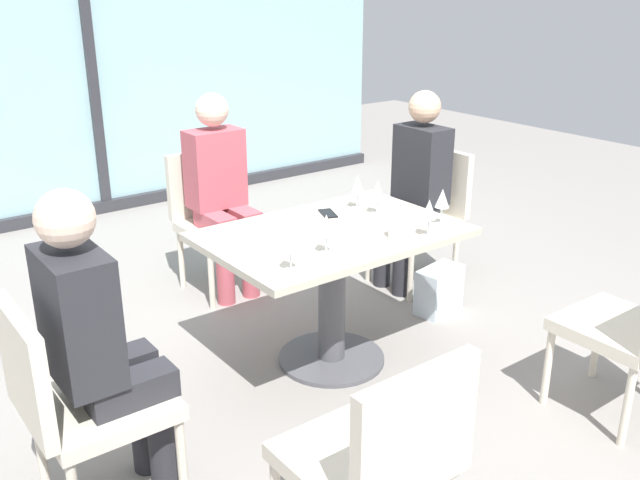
% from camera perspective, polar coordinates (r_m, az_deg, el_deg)
% --- Properties ---
extents(ground_plane, '(12.00, 12.00, 0.00)m').
position_cam_1_polar(ground_plane, '(3.77, 0.93, -9.71)').
color(ground_plane, gray).
extents(window_wall_backdrop, '(5.76, 0.10, 2.70)m').
position_cam_1_polar(window_wall_backdrop, '(6.14, -18.16, 13.11)').
color(window_wall_backdrop, '#90B7BC').
rests_on(window_wall_backdrop, ground_plane).
extents(dining_table_main, '(1.24, 0.84, 0.73)m').
position_cam_1_polar(dining_table_main, '(3.53, 0.98, -2.15)').
color(dining_table_main, '#BCB29E').
rests_on(dining_table_main, ground_plane).
extents(chair_far_right, '(0.50, 0.46, 0.87)m').
position_cam_1_polar(chair_far_right, '(4.60, 8.50, 2.54)').
color(chair_far_right, beige).
rests_on(chair_far_right, ground_plane).
extents(chair_side_end, '(0.50, 0.46, 0.87)m').
position_cam_1_polar(chair_side_end, '(2.71, -19.28, -11.93)').
color(chair_side_end, beige).
rests_on(chair_side_end, ground_plane).
extents(chair_near_window, '(0.46, 0.51, 0.87)m').
position_cam_1_polar(chair_near_window, '(4.51, -8.62, 2.17)').
color(chair_near_window, beige).
rests_on(chair_near_window, ground_plane).
extents(chair_front_left, '(0.46, 0.50, 0.87)m').
position_cam_1_polar(chair_front_left, '(2.31, 4.86, -17.00)').
color(chair_front_left, beige).
rests_on(chair_front_left, ground_plane).
extents(person_far_right, '(0.39, 0.34, 1.26)m').
position_cam_1_polar(person_far_right, '(4.47, 7.64, 4.76)').
color(person_far_right, '#28282D').
rests_on(person_far_right, ground_plane).
extents(person_side_end, '(0.39, 0.34, 1.26)m').
position_cam_1_polar(person_side_end, '(2.64, -17.55, -7.56)').
color(person_side_end, '#28282D').
rests_on(person_side_end, ground_plane).
extents(person_near_window, '(0.34, 0.39, 1.26)m').
position_cam_1_polar(person_near_window, '(4.36, -8.06, 4.35)').
color(person_near_window, '#B24C56').
rests_on(person_near_window, ground_plane).
extents(wine_glass_0, '(0.07, 0.07, 0.18)m').
position_cam_1_polar(wine_glass_0, '(2.95, -2.42, -0.13)').
color(wine_glass_0, silver).
rests_on(wine_glass_0, dining_table_main).
extents(wine_glass_1, '(0.07, 0.07, 0.18)m').
position_cam_1_polar(wine_glass_1, '(3.38, 8.85, 2.40)').
color(wine_glass_1, silver).
rests_on(wine_glass_1, dining_table_main).
extents(wine_glass_2, '(0.07, 0.07, 0.18)m').
position_cam_1_polar(wine_glass_2, '(3.57, 9.90, 3.28)').
color(wine_glass_2, silver).
rests_on(wine_glass_2, dining_table_main).
extents(wine_glass_3, '(0.07, 0.07, 0.18)m').
position_cam_1_polar(wine_glass_3, '(3.77, 3.07, 4.50)').
color(wine_glass_3, silver).
rests_on(wine_glass_3, dining_table_main).
extents(wine_glass_4, '(0.07, 0.07, 0.18)m').
position_cam_1_polar(wine_glass_4, '(3.13, 0.52, 1.16)').
color(wine_glass_4, silver).
rests_on(wine_glass_4, dining_table_main).
extents(wine_glass_5, '(0.07, 0.07, 0.18)m').
position_cam_1_polar(wine_glass_5, '(3.68, 4.70, 4.08)').
color(wine_glass_5, silver).
rests_on(wine_glass_5, dining_table_main).
extents(coffee_cup, '(0.08, 0.08, 0.09)m').
position_cam_1_polar(coffee_cup, '(3.37, 6.22, 0.90)').
color(coffee_cup, white).
rests_on(coffee_cup, dining_table_main).
extents(cell_phone_on_table, '(0.12, 0.16, 0.01)m').
position_cam_1_polar(cell_phone_on_table, '(3.70, 0.64, 2.17)').
color(cell_phone_on_table, black).
rests_on(cell_phone_on_table, dining_table_main).
extents(handbag_0, '(0.32, 0.21, 0.28)m').
position_cam_1_polar(handbag_0, '(4.29, 9.64, -4.01)').
color(handbag_0, silver).
rests_on(handbag_0, ground_plane).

